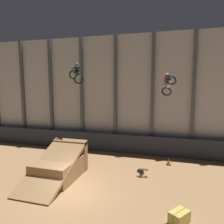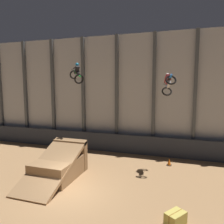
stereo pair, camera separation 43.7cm
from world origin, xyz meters
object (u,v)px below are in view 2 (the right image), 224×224
(rider_bike_left_air, at_px, (77,74))
(hay_bale_trackside, at_px, (175,218))
(traffic_cone_near_ramp, at_px, (169,162))
(rider_bike_right_air, at_px, (168,83))
(dirt_ramp, at_px, (60,165))

(rider_bike_left_air, distance_m, hay_bale_trackside, 11.83)
(rider_bike_left_air, xyz_separation_m, hay_bale_trackside, (7.74, -5.94, -6.69))
(rider_bike_left_air, xyz_separation_m, traffic_cone_near_ramp, (7.03, 1.33, -6.69))
(rider_bike_right_air, height_order, hay_bale_trackside, rider_bike_right_air)
(dirt_ramp, distance_m, rider_bike_left_air, 6.87)
(traffic_cone_near_ramp, bearing_deg, hay_bale_trackside, -84.45)
(rider_bike_left_air, relative_size, traffic_cone_near_ramp, 2.95)
(traffic_cone_near_ramp, bearing_deg, dirt_ramp, -148.11)
(traffic_cone_near_ramp, bearing_deg, rider_bike_right_air, -100.67)
(rider_bike_left_air, bearing_deg, rider_bike_right_air, -39.49)
(hay_bale_trackside, bearing_deg, rider_bike_right_air, 97.97)
(rider_bike_left_air, bearing_deg, traffic_cone_near_ramp, -31.98)
(dirt_ramp, bearing_deg, rider_bike_left_air, 92.74)
(hay_bale_trackside, bearing_deg, rider_bike_left_air, 142.48)
(dirt_ramp, height_order, traffic_cone_near_ramp, dirt_ramp)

